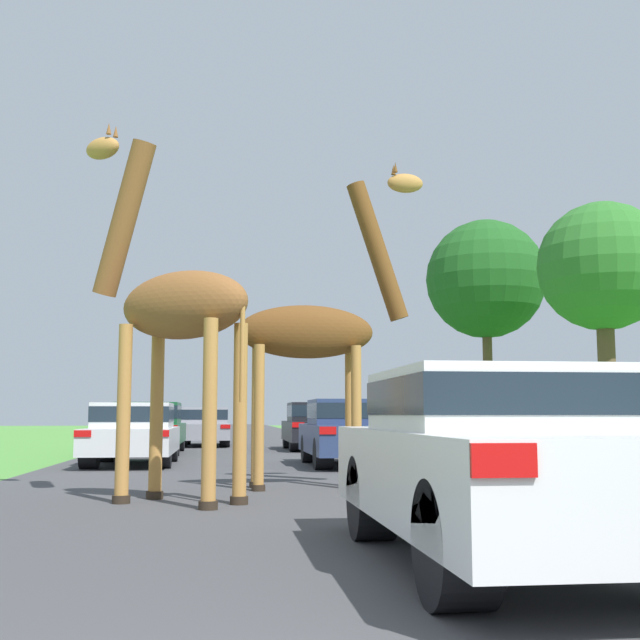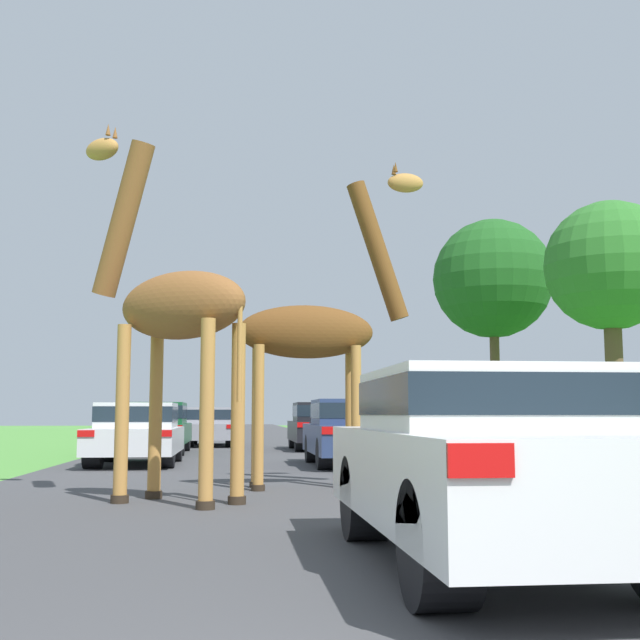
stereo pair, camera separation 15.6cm
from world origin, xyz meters
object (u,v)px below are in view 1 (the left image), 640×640
at_px(giraffe_near_road, 318,330).
at_px(car_far_ahead, 205,425).
at_px(giraffe_companion, 174,308).
at_px(car_lead_maroon, 498,458).
at_px(car_verge_right, 317,425).
at_px(tree_left_edge, 603,268).
at_px(tree_centre_back, 486,280).
at_px(car_queue_right, 148,426).
at_px(car_rear_follower, 133,432).
at_px(car_queue_left, 349,430).

xyz_separation_m(giraffe_near_road, car_far_ahead, (-2.01, 16.53, -1.63)).
xyz_separation_m(giraffe_companion, car_lead_maroon, (2.61, -4.38, -1.64)).
height_order(car_lead_maroon, car_verge_right, car_verge_right).
xyz_separation_m(tree_left_edge, tree_centre_back, (-2.40, 5.59, 0.48)).
bearing_deg(car_lead_maroon, car_queue_right, 103.16).
relative_size(giraffe_near_road, car_rear_follower, 1.26).
distance_m(car_queue_left, tree_left_edge, 15.30).
bearing_deg(tree_left_edge, car_rear_follower, -150.01).
distance_m(giraffe_near_road, car_queue_left, 5.57).
distance_m(car_queue_left, tree_centre_back, 18.23).
xyz_separation_m(car_lead_maroon, car_verge_right, (0.92, 19.05, 0.01)).
height_order(car_far_ahead, car_rear_follower, car_far_ahead).
xyz_separation_m(car_verge_right, tree_centre_back, (7.99, 7.37, 5.94)).
relative_size(car_lead_maroon, tree_left_edge, 0.49).
xyz_separation_m(giraffe_companion, tree_centre_back, (11.53, 22.04, 4.31)).
bearing_deg(car_queue_left, giraffe_near_road, -103.82).
bearing_deg(car_rear_follower, car_queue_right, 91.53).
bearing_deg(tree_centre_back, tree_left_edge, -66.79).
relative_size(car_queue_right, car_verge_right, 1.15).
bearing_deg(tree_left_edge, car_far_ahead, 172.56).
bearing_deg(car_lead_maroon, giraffe_near_road, 95.48).
xyz_separation_m(giraffe_near_road, car_lead_maroon, (0.59, -6.10, -1.57)).
height_order(car_verge_right, tree_left_edge, tree_left_edge).
height_order(giraffe_companion, car_lead_maroon, giraffe_companion).
bearing_deg(car_queue_right, tree_centre_back, 35.42).
distance_m(car_far_ahead, car_verge_right, 5.03).
relative_size(giraffe_near_road, car_queue_left, 1.20).
distance_m(giraffe_near_road, tree_centre_back, 22.85).
xyz_separation_m(car_verge_right, tree_left_edge, (10.39, 1.78, 5.46)).
bearing_deg(tree_centre_back, giraffe_near_road, -115.07).
xyz_separation_m(car_lead_maroon, tree_left_edge, (11.32, 20.82, 5.47)).
bearing_deg(car_far_ahead, car_rear_follower, -96.98).
height_order(giraffe_companion, tree_centre_back, tree_centre_back).
distance_m(car_queue_left, car_rear_follower, 4.64).
bearing_deg(tree_centre_back, car_far_ahead, -161.83).
xyz_separation_m(car_lead_maroon, tree_centre_back, (8.92, 26.42, 5.95)).
bearing_deg(car_queue_left, tree_centre_back, 61.46).
distance_m(giraffe_companion, tree_left_edge, 21.89).
height_order(giraffe_near_road, car_queue_right, giraffe_near_road).
xyz_separation_m(giraffe_companion, car_queue_right, (-1.42, 12.83, -1.64)).
height_order(giraffe_near_road, car_queue_left, giraffe_near_road).
bearing_deg(car_queue_left, car_verge_right, 88.26).
relative_size(car_lead_maroon, car_rear_follower, 1.07).
bearing_deg(giraffe_companion, car_far_ahead, 36.05).
bearing_deg(car_far_ahead, tree_centre_back, 18.17).
bearing_deg(car_far_ahead, tree_left_edge, -7.44).
bearing_deg(car_verge_right, car_queue_right, -159.65).
bearing_deg(car_verge_right, tree_centre_back, 42.67).
bearing_deg(tree_centre_back, car_queue_left, -118.54).
relative_size(car_verge_right, tree_centre_back, 0.45).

